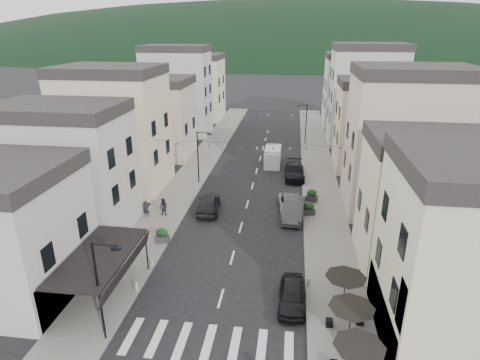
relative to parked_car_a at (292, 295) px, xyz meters
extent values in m
cube|color=slate|center=(-12.10, 26.00, -0.66)|extent=(4.00, 76.00, 0.12)
cube|color=slate|center=(2.90, 26.00, -0.66)|extent=(4.00, 76.00, 0.12)
ellipsoid|color=black|center=(-4.60, 294.00, -0.72)|extent=(640.00, 360.00, 70.00)
cube|color=black|center=(-12.10, -1.00, 2.48)|extent=(3.60, 7.50, 0.15)
cube|color=black|center=(-10.30, -1.00, 1.98)|extent=(0.34, 7.50, 0.99)
cylinder|color=black|center=(-10.40, -4.50, 0.88)|extent=(0.10, 0.10, 3.20)
cylinder|color=black|center=(-10.40, 2.50, 0.88)|extent=(0.10, 0.10, 3.20)
cube|color=beige|center=(-19.10, 8.00, 4.28)|extent=(10.00, 7.00, 10.00)
cube|color=#262323|center=(-19.10, 8.00, 9.78)|extent=(10.20, 7.14, 1.00)
cube|color=beige|center=(-19.10, 18.00, 5.28)|extent=(10.00, 8.00, 12.00)
cube|color=#262323|center=(-19.10, 18.00, 11.78)|extent=(10.20, 8.16, 1.00)
cube|color=beige|center=(-19.10, 30.00, 4.03)|extent=(10.00, 8.00, 9.50)
cube|color=#262323|center=(-19.10, 30.00, 9.28)|extent=(10.20, 8.16, 1.00)
cube|color=#B0AFAA|center=(-19.10, 42.00, 5.78)|extent=(10.00, 7.00, 13.00)
cube|color=#262323|center=(-19.10, 42.00, 12.78)|extent=(10.20, 7.14, 1.00)
cube|color=beige|center=(-19.10, 54.00, 4.78)|extent=(10.00, 9.00, 11.00)
cube|color=#262323|center=(-19.10, 54.00, 10.78)|extent=(10.20, 9.18, 1.00)
cube|color=beige|center=(9.90, 6.00, 3.78)|extent=(10.00, 7.00, 9.00)
cube|color=#262323|center=(9.90, 6.00, 8.78)|extent=(10.20, 7.14, 1.00)
cube|color=beige|center=(9.90, 16.00, 5.53)|extent=(10.00, 8.00, 12.50)
cube|color=#262323|center=(9.90, 16.00, 12.28)|extent=(10.20, 8.16, 1.00)
cube|color=beige|center=(9.90, 28.00, 4.28)|extent=(10.00, 7.00, 10.00)
cube|color=#262323|center=(9.90, 28.00, 9.78)|extent=(10.20, 7.14, 1.00)
cube|color=#B0AFAA|center=(9.90, 40.00, 6.03)|extent=(10.00, 8.00, 13.50)
cube|color=#262323|center=(9.90, 40.00, 13.28)|extent=(10.20, 8.16, 1.00)
cube|color=beige|center=(9.90, 52.00, 5.03)|extent=(10.00, 9.00, 11.50)
cube|color=#262323|center=(9.90, 52.00, 11.28)|extent=(10.20, 9.18, 1.00)
cone|color=black|center=(3.10, -6.00, 1.65)|extent=(2.50, 2.50, 0.55)
cylinder|color=black|center=(3.10, -3.20, 0.55)|extent=(0.06, 0.06, 2.30)
cone|color=black|center=(3.10, -3.20, 1.65)|extent=(2.50, 2.50, 0.55)
cylinder|color=black|center=(3.10, -3.20, -0.23)|extent=(0.70, 0.70, 0.04)
cylinder|color=black|center=(3.10, -0.40, 0.55)|extent=(0.06, 0.06, 2.30)
cone|color=black|center=(3.10, -0.40, 1.65)|extent=(2.50, 2.50, 0.55)
cylinder|color=black|center=(3.10, -0.40, -0.23)|extent=(0.70, 0.70, 0.04)
cylinder|color=black|center=(-10.70, -4.00, 2.28)|extent=(0.14, 0.14, 6.00)
cylinder|color=black|center=(-10.00, -4.00, 5.18)|extent=(1.40, 0.10, 0.10)
cylinder|color=black|center=(-9.35, -4.00, 5.03)|extent=(0.56, 0.56, 0.08)
cylinder|color=black|center=(-10.70, 20.00, 2.28)|extent=(0.14, 0.14, 6.00)
cylinder|color=black|center=(-10.00, 20.00, 5.18)|extent=(1.40, 0.10, 0.10)
cylinder|color=black|center=(-9.35, 20.00, 5.03)|extent=(0.56, 0.56, 0.08)
cylinder|color=black|center=(1.50, 38.00, 2.28)|extent=(0.14, 0.14, 6.00)
cylinder|color=black|center=(0.80, 38.00, 5.18)|extent=(1.40, 0.10, 0.10)
cylinder|color=black|center=(0.15, 38.00, 5.03)|extent=(0.56, 0.56, 0.08)
cylinder|color=gray|center=(-10.30, 0.00, -0.30)|extent=(0.26, 0.26, 0.60)
cylinder|color=gray|center=(-10.30, 3.00, -0.30)|extent=(0.26, 0.26, 0.60)
cylinder|color=gray|center=(1.10, 2.00, -0.30)|extent=(0.26, 0.26, 0.60)
cylinder|color=black|center=(-4.60, 16.00, 5.28)|extent=(19.00, 0.02, 0.02)
cone|color=beige|center=(-13.31, 16.00, 5.09)|extent=(0.28, 0.28, 0.24)
cone|color=navy|center=(-11.72, 16.00, 5.00)|extent=(0.28, 0.28, 0.24)
cone|color=beige|center=(-10.14, 16.00, 4.92)|extent=(0.28, 0.28, 0.24)
cone|color=navy|center=(-8.56, 16.00, 4.86)|extent=(0.28, 0.28, 0.24)
cone|color=beige|center=(-6.97, 16.00, 4.81)|extent=(0.28, 0.28, 0.24)
cone|color=navy|center=(-5.39, 16.00, 4.79)|extent=(0.28, 0.28, 0.24)
cone|color=beige|center=(-3.81, 16.00, 4.79)|extent=(0.28, 0.28, 0.24)
cone|color=navy|center=(-2.22, 16.00, 4.81)|extent=(0.28, 0.28, 0.24)
cone|color=beige|center=(-0.64, 16.00, 4.86)|extent=(0.28, 0.28, 0.24)
cone|color=navy|center=(0.94, 16.00, 4.92)|extent=(0.28, 0.28, 0.24)
cone|color=beige|center=(2.53, 16.00, 5.00)|extent=(0.28, 0.28, 0.24)
cone|color=navy|center=(4.11, 16.00, 5.09)|extent=(0.28, 0.28, 0.24)
cylinder|color=black|center=(-4.60, 32.00, 5.28)|extent=(19.00, 0.02, 0.02)
cone|color=beige|center=(-13.31, 32.00, 5.09)|extent=(0.28, 0.28, 0.24)
cone|color=navy|center=(-11.72, 32.00, 5.00)|extent=(0.28, 0.28, 0.24)
cone|color=beige|center=(-10.14, 32.00, 4.92)|extent=(0.28, 0.28, 0.24)
cone|color=navy|center=(-8.56, 32.00, 4.86)|extent=(0.28, 0.28, 0.24)
cone|color=beige|center=(-6.97, 32.00, 4.81)|extent=(0.28, 0.28, 0.24)
cone|color=navy|center=(-5.39, 32.00, 4.79)|extent=(0.28, 0.28, 0.24)
cone|color=beige|center=(-3.81, 32.00, 4.79)|extent=(0.28, 0.28, 0.24)
cone|color=navy|center=(-2.22, 32.00, 4.81)|extent=(0.28, 0.28, 0.24)
cone|color=beige|center=(-0.64, 32.00, 4.86)|extent=(0.28, 0.28, 0.24)
cone|color=navy|center=(0.94, 32.00, 4.92)|extent=(0.28, 0.28, 0.24)
cone|color=beige|center=(2.53, 32.00, 5.00)|extent=(0.28, 0.28, 0.24)
cone|color=navy|center=(4.11, 32.00, 5.09)|extent=(0.28, 0.28, 0.24)
imported|color=black|center=(0.00, 0.00, 0.00)|extent=(1.74, 4.25, 1.44)
imported|color=#353537|center=(0.00, 12.59, 0.13)|extent=(2.30, 5.32, 1.70)
imported|color=gray|center=(-0.34, 14.14, -0.06)|extent=(2.77, 5.02, 1.33)
imported|color=black|center=(0.00, 23.24, 0.08)|extent=(2.43, 5.62, 1.61)
imported|color=black|center=(-8.10, 12.94, 0.13)|extent=(2.48, 5.16, 1.70)
cube|color=silver|center=(-2.80, 27.81, 0.31)|extent=(1.97, 4.96, 2.06)
cube|color=silver|center=(-2.80, 27.19, 1.39)|extent=(1.91, 3.30, 0.52)
cylinder|color=black|center=(-3.63, 25.95, -0.36)|extent=(0.26, 0.72, 0.72)
cylinder|color=black|center=(-1.98, 25.95, -0.36)|extent=(0.26, 0.72, 0.72)
cylinder|color=black|center=(-3.62, 29.67, -0.36)|extent=(0.26, 0.72, 0.72)
cylinder|color=black|center=(-1.97, 29.67, -0.36)|extent=(0.26, 0.72, 0.72)
imported|color=black|center=(-13.48, 10.74, 0.19)|extent=(0.62, 0.44, 1.59)
imported|color=#27212C|center=(-11.96, 11.15, 0.27)|extent=(1.01, 0.90, 1.74)
cube|color=#303032|center=(-12.71, 1.43, -0.32)|extent=(1.19, 0.72, 0.57)
ellipsoid|color=black|center=(-12.71, 1.43, 0.31)|extent=(1.00, 0.64, 0.73)
cube|color=#323235|center=(-10.60, 6.46, -0.33)|extent=(1.18, 0.77, 0.55)
ellipsoid|color=black|center=(-10.60, 6.46, 0.28)|extent=(0.97, 0.62, 0.71)
cube|color=#2F3032|center=(3.51, 2.60, -0.32)|extent=(1.28, 1.02, 0.56)
ellipsoid|color=black|center=(3.51, 2.60, 0.30)|extent=(0.99, 0.63, 0.72)
cube|color=#2B2B2D|center=(1.40, 13.24, -0.33)|extent=(1.23, 0.90, 0.55)
ellipsoid|color=black|center=(1.40, 13.24, 0.28)|extent=(0.97, 0.62, 0.71)
cube|color=#28282A|center=(1.77, 16.40, -0.32)|extent=(1.26, 0.91, 0.57)
ellipsoid|color=black|center=(1.77, 16.40, 0.30)|extent=(1.00, 0.63, 0.72)
camera|label=1|loc=(-0.49, -21.30, 15.86)|focal=30.00mm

